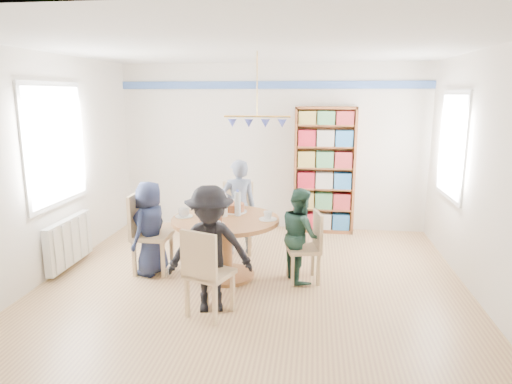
% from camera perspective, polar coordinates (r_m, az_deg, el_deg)
% --- Properties ---
extents(ground, '(5.00, 5.00, 0.00)m').
position_cam_1_polar(ground, '(5.47, -0.55, -11.72)').
color(ground, tan).
extents(room_shell, '(5.00, 5.00, 5.00)m').
position_cam_1_polar(room_shell, '(5.92, -1.93, 6.69)').
color(room_shell, white).
rests_on(room_shell, ground).
extents(radiator, '(0.12, 1.00, 0.60)m').
position_cam_1_polar(radiator, '(6.38, -22.32, -5.76)').
color(radiator, silver).
rests_on(radiator, ground).
extents(dining_table, '(1.30, 1.30, 0.75)m').
position_cam_1_polar(dining_table, '(5.56, -3.81, -5.18)').
color(dining_table, '#935930').
rests_on(dining_table, ground).
extents(chair_left, '(0.46, 0.46, 1.02)m').
position_cam_1_polar(chair_left, '(5.87, -13.64, -4.55)').
color(chair_left, tan).
rests_on(chair_left, ground).
extents(chair_right, '(0.45, 0.45, 0.85)m').
position_cam_1_polar(chair_right, '(5.49, 6.68, -6.42)').
color(chair_right, tan).
rests_on(chair_right, ground).
extents(chair_far, '(0.48, 0.48, 0.98)m').
position_cam_1_polar(chair_far, '(6.51, -2.29, -2.71)').
color(chair_far, tan).
rests_on(chair_far, ground).
extents(chair_near, '(0.53, 0.53, 0.93)m').
position_cam_1_polar(chair_near, '(4.61, -6.36, -9.61)').
color(chair_near, tan).
rests_on(chair_near, ground).
extents(person_left, '(0.50, 0.65, 1.18)m').
position_cam_1_polar(person_left, '(5.80, -13.09, -4.42)').
color(person_left, '#181E36').
rests_on(person_left, ground).
extents(person_right, '(0.59, 0.66, 1.13)m').
position_cam_1_polar(person_right, '(5.50, 5.59, -5.31)').
color(person_right, '#1B372D').
rests_on(person_right, ground).
extents(person_far, '(0.57, 0.46, 1.34)m').
position_cam_1_polar(person_far, '(6.34, -2.19, -1.92)').
color(person_far, gray).
rests_on(person_far, ground).
extents(person_near, '(0.95, 0.67, 1.33)m').
position_cam_1_polar(person_near, '(4.71, -5.76, -7.14)').
color(person_near, black).
rests_on(person_near, ground).
extents(bookshelf, '(0.96, 0.29, 2.02)m').
position_cam_1_polar(bookshelf, '(7.39, 8.54, 2.55)').
color(bookshelf, brown).
rests_on(bookshelf, ground).
extents(tableware, '(1.24, 1.24, 0.33)m').
position_cam_1_polar(tableware, '(5.52, -4.07, -2.47)').
color(tableware, white).
rests_on(tableware, dining_table).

